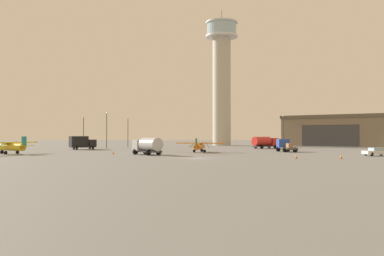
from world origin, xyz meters
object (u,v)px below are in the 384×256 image
object	(u,v)px
airplane_yellow	(11,146)
light_post_west	(283,128)
light_post_east	(128,129)
light_post_centre	(107,127)
control_tower	(222,74)
light_post_north	(84,129)
traffic_cone_near_left	(341,156)
truck_flatbed_blue	(285,146)
truck_fuel_tanker_red	(265,142)
truck_fuel_tanker_silver	(148,145)
traffic_cone_near_right	(113,152)
airplane_orange	(199,146)
traffic_cone_mid_apron	(296,156)
truck_box_black	(82,142)
car_white	(377,151)

from	to	relation	value
airplane_yellow	light_post_west	world-z (taller)	light_post_west
light_post_east	light_post_centre	distance (m)	10.19
control_tower	light_post_west	size ratio (longest dim) A/B	5.07
light_post_west	light_post_north	size ratio (longest dim) A/B	1.01
light_post_north	traffic_cone_near_left	size ratio (longest dim) A/B	11.96
truck_flatbed_blue	truck_fuel_tanker_red	distance (m)	18.70
control_tower	airplane_yellow	bearing A→B (deg)	-126.57
control_tower	light_post_centre	world-z (taller)	control_tower
truck_fuel_tanker_silver	light_post_north	size ratio (longest dim) A/B	0.74
truck_fuel_tanker_red	truck_fuel_tanker_silver	bearing A→B (deg)	-162.14
light_post_centre	traffic_cone_near_right	xyz separation A→B (m)	(7.14, -29.71, -5.19)
truck_fuel_tanker_silver	truck_fuel_tanker_red	xyz separation A→B (m)	(26.82, 31.49, 0.00)
truck_fuel_tanker_silver	light_post_north	world-z (taller)	light_post_north
airplane_orange	truck_flatbed_blue	world-z (taller)	airplane_orange
light_post_west	traffic_cone_mid_apron	distance (m)	48.04
control_tower	light_post_centre	bearing A→B (deg)	-138.42
truck_fuel_tanker_red	light_post_centre	world-z (taller)	light_post_centre
light_post_east	light_post_north	distance (m)	12.28
light_post_north	airplane_yellow	bearing A→B (deg)	-94.64
control_tower	truck_flatbed_blue	xyz separation A→B (m)	(9.02, -48.38, -22.34)
truck_box_black	light_post_north	size ratio (longest dim) A/B	0.73
truck_flatbed_blue	truck_box_black	bearing A→B (deg)	66.57
light_post_east	light_post_north	size ratio (longest dim) A/B	0.96
light_post_east	control_tower	bearing A→B (deg)	34.41
truck_fuel_tanker_silver	light_post_centre	size ratio (longest dim) A/B	0.69
airplane_orange	truck_fuel_tanker_silver	distance (m)	13.53
airplane_yellow	light_post_east	xyz separation A→B (m)	(15.40, 39.36, 3.51)
airplane_orange	light_post_east	size ratio (longest dim) A/B	1.15
airplane_orange	truck_box_black	world-z (taller)	truck_box_black
traffic_cone_near_left	traffic_cone_mid_apron	distance (m)	6.47
control_tower	light_post_north	world-z (taller)	control_tower
truck_flatbed_blue	light_post_west	bearing A→B (deg)	-20.65
airplane_yellow	light_post_centre	xyz separation A→B (m)	(11.31, 30.05, 4.01)
truck_box_black	light_post_centre	distance (m)	9.27
light_post_north	light_post_centre	xyz separation A→B (m)	(8.16, -8.69, 0.32)
light_post_east	truck_fuel_tanker_silver	bearing A→B (deg)	-77.04
truck_flatbed_blue	light_post_north	bearing A→B (deg)	52.06
truck_fuel_tanker_red	light_post_north	world-z (taller)	light_post_north
truck_fuel_tanker_red	light_post_north	size ratio (longest dim) A/B	0.84
light_post_east	traffic_cone_mid_apron	size ratio (longest dim) A/B	12.26
truck_fuel_tanker_silver	light_post_east	world-z (taller)	light_post_east
airplane_yellow	truck_box_black	bearing A→B (deg)	-75.40
truck_fuel_tanker_silver	traffic_cone_mid_apron	bearing A→B (deg)	-154.01
truck_box_black	truck_fuel_tanker_red	distance (m)	45.48
car_white	airplane_orange	bearing A→B (deg)	-33.99
traffic_cone_near_right	airplane_orange	bearing A→B (deg)	22.84
airplane_yellow	airplane_orange	distance (m)	35.21
airplane_yellow	light_post_centre	distance (m)	32.35
truck_fuel_tanker_red	control_tower	bearing A→B (deg)	74.09
light_post_west	light_post_east	distance (m)	42.76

